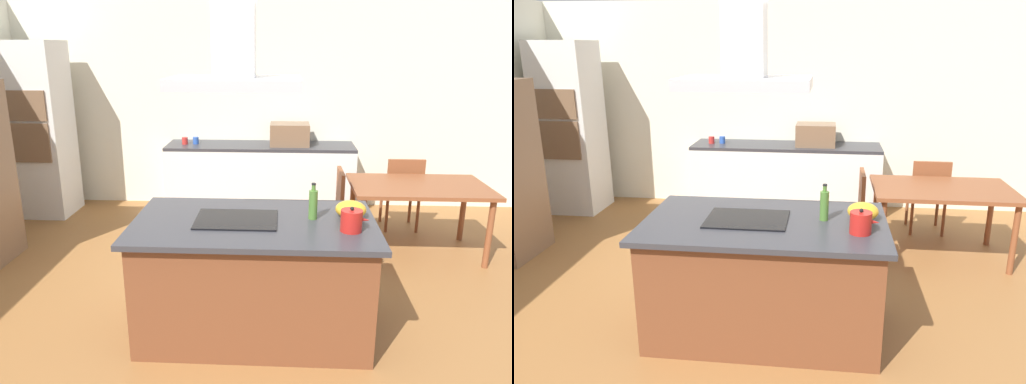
% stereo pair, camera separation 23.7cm
% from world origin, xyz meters
% --- Properties ---
extents(ground, '(16.00, 16.00, 0.00)m').
position_xyz_m(ground, '(0.00, 1.50, 0.00)').
color(ground, '#936033').
extents(wall_back, '(7.20, 0.10, 2.70)m').
position_xyz_m(wall_back, '(0.00, 3.25, 1.35)').
color(wall_back, silver).
rests_on(wall_back, ground).
extents(kitchen_island, '(1.79, 1.06, 0.90)m').
position_xyz_m(kitchen_island, '(0.00, 0.00, 0.45)').
color(kitchen_island, brown).
rests_on(kitchen_island, ground).
extents(cooktop, '(0.60, 0.44, 0.01)m').
position_xyz_m(cooktop, '(-0.13, 0.00, 0.91)').
color(cooktop, black).
rests_on(cooktop, kitchen_island).
extents(tea_kettle, '(0.20, 0.15, 0.18)m').
position_xyz_m(tea_kettle, '(0.69, -0.17, 0.98)').
color(tea_kettle, '#B21E19').
rests_on(tea_kettle, kitchen_island).
extents(olive_oil_bottle, '(0.06, 0.06, 0.27)m').
position_xyz_m(olive_oil_bottle, '(0.43, 0.06, 1.02)').
color(olive_oil_bottle, '#47722D').
rests_on(olive_oil_bottle, kitchen_island).
extents(mixing_bowl, '(0.23, 0.23, 0.13)m').
position_xyz_m(mixing_bowl, '(0.72, 0.11, 0.96)').
color(mixing_bowl, gold).
rests_on(mixing_bowl, kitchen_island).
extents(back_counter, '(2.43, 0.62, 0.90)m').
position_xyz_m(back_counter, '(-0.09, 2.88, 0.45)').
color(back_counter, silver).
rests_on(back_counter, ground).
extents(countertop_microwave, '(0.50, 0.38, 0.28)m').
position_xyz_m(countertop_microwave, '(0.29, 2.88, 1.04)').
color(countertop_microwave, brown).
rests_on(countertop_microwave, back_counter).
extents(coffee_mug_red, '(0.08, 0.08, 0.09)m').
position_xyz_m(coffee_mug_red, '(-1.07, 2.86, 0.95)').
color(coffee_mug_red, red).
rests_on(coffee_mug_red, back_counter).
extents(coffee_mug_blue, '(0.08, 0.08, 0.09)m').
position_xyz_m(coffee_mug_blue, '(-0.94, 2.89, 0.95)').
color(coffee_mug_blue, '#2D56B2').
rests_on(coffee_mug_blue, back_counter).
extents(wall_oven_stack, '(0.70, 0.66, 2.20)m').
position_xyz_m(wall_oven_stack, '(-2.90, 2.65, 1.10)').
color(wall_oven_stack, silver).
rests_on(wall_oven_stack, ground).
extents(dining_table, '(1.40, 0.90, 0.75)m').
position_xyz_m(dining_table, '(1.62, 1.59, 0.67)').
color(dining_table, brown).
rests_on(dining_table, ground).
extents(chair_facing_back_wall, '(0.42, 0.42, 0.89)m').
position_xyz_m(chair_facing_back_wall, '(1.62, 2.26, 0.51)').
color(chair_facing_back_wall, '#333338').
rests_on(chair_facing_back_wall, ground).
extents(chair_at_left_end, '(0.42, 0.42, 0.89)m').
position_xyz_m(chair_at_left_end, '(0.71, 1.59, 0.51)').
color(chair_at_left_end, '#333338').
rests_on(chair_at_left_end, ground).
extents(range_hood, '(0.90, 0.55, 0.78)m').
position_xyz_m(range_hood, '(-0.13, 0.00, 2.10)').
color(range_hood, '#ADADB2').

